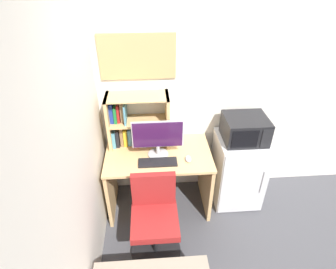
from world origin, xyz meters
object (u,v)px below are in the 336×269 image
object	(u,v)px
hutch_bookshelf	(132,123)
wall_corkboard	(137,57)
microwave	(245,129)
desk_chair	(155,223)
keyboard	(158,162)
computer_mouse	(188,159)
mini_fridge	(238,169)
monitor	(158,137)

from	to	relation	value
hutch_bookshelf	wall_corkboard	size ratio (longest dim) A/B	0.86
microwave	desk_chair	size ratio (longest dim) A/B	0.51
desk_chair	keyboard	bearing A→B (deg)	82.77
computer_mouse	wall_corkboard	world-z (taller)	wall_corkboard
mini_fridge	hutch_bookshelf	bearing A→B (deg)	172.58
monitor	microwave	xyz separation A→B (m)	(0.91, 0.09, -0.00)
mini_fridge	desk_chair	world-z (taller)	desk_chair
desk_chair	hutch_bookshelf	bearing A→B (deg)	103.75
monitor	computer_mouse	xyz separation A→B (m)	(0.30, -0.11, -0.20)
wall_corkboard	microwave	bearing A→B (deg)	-13.80
monitor	computer_mouse	bearing A→B (deg)	-20.96
mini_fridge	microwave	distance (m)	0.55
monitor	wall_corkboard	size ratio (longest dim) A/B	0.69
keyboard	mini_fridge	size ratio (longest dim) A/B	0.45
monitor	desk_chair	distance (m)	0.82
computer_mouse	mini_fridge	distance (m)	0.74
hutch_bookshelf	monitor	world-z (taller)	hutch_bookshelf
monitor	desk_chair	size ratio (longest dim) A/B	0.59
microwave	desk_chair	world-z (taller)	microwave
computer_mouse	desk_chair	xyz separation A→B (m)	(-0.36, -0.45, -0.39)
hutch_bookshelf	desk_chair	bearing A→B (deg)	-76.25
desk_chair	wall_corkboard	xyz separation A→B (m)	(-0.10, 0.92, 1.29)
computer_mouse	mini_fridge	bearing A→B (deg)	18.20
hutch_bookshelf	mini_fridge	distance (m)	1.32
keyboard	desk_chair	bearing A→B (deg)	-97.23
hutch_bookshelf	keyboard	size ratio (longest dim) A/B	1.66
keyboard	computer_mouse	distance (m)	0.31
keyboard	hutch_bookshelf	bearing A→B (deg)	123.52
hutch_bookshelf	microwave	bearing A→B (deg)	-7.28
microwave	hutch_bookshelf	bearing A→B (deg)	172.72
wall_corkboard	hutch_bookshelf	bearing A→B (deg)	-128.82
monitor	keyboard	size ratio (longest dim) A/B	1.34
keyboard	wall_corkboard	distance (m)	1.05
computer_mouse	microwave	distance (m)	0.68
hutch_bookshelf	keyboard	bearing A→B (deg)	-56.48
desk_chair	computer_mouse	bearing A→B (deg)	50.93
hutch_bookshelf	monitor	distance (m)	0.36
keyboard	mini_fridge	world-z (taller)	mini_fridge
hutch_bookshelf	computer_mouse	world-z (taller)	hutch_bookshelf
computer_mouse	desk_chair	distance (m)	0.69
monitor	mini_fridge	distance (m)	1.07
computer_mouse	microwave	xyz separation A→B (m)	(0.62, 0.21, 0.20)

